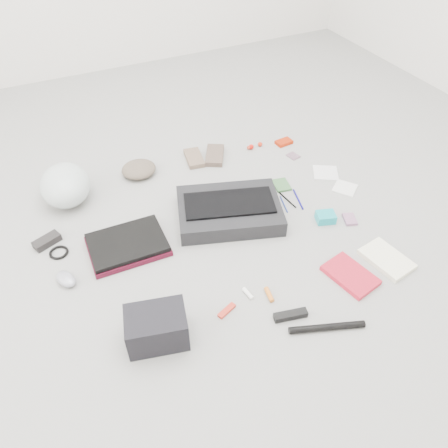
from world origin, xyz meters
name	(u,v)px	position (x,y,z in m)	size (l,w,h in m)	color
ground_plane	(224,232)	(0.00, 0.00, 0.00)	(4.00, 4.00, 0.00)	gray
messenger_bag	(229,210)	(0.07, 0.08, 0.04)	(0.48, 0.34, 0.08)	black
bag_flap	(229,203)	(0.07, 0.08, 0.09)	(0.42, 0.19, 0.01)	black
laptop_sleeve	(128,246)	(-0.43, 0.09, 0.01)	(0.34, 0.25, 0.02)	#4F0C1E
laptop	(127,243)	(-0.43, 0.09, 0.03)	(0.33, 0.24, 0.02)	black
bike_helmet	(65,185)	(-0.60, 0.55, 0.09)	(0.24, 0.30, 0.18)	silver
beanie	(139,169)	(-0.22, 0.60, 0.03)	(0.18, 0.17, 0.06)	brown
mitten_left	(194,158)	(0.10, 0.60, 0.01)	(0.09, 0.17, 0.03)	#79614E
mitten_right	(215,155)	(0.21, 0.57, 0.01)	(0.10, 0.19, 0.03)	brown
power_brick	(47,241)	(-0.75, 0.27, 0.02)	(0.12, 0.05, 0.03)	black
cable_coil	(59,252)	(-0.72, 0.19, 0.01)	(0.08, 0.08, 0.01)	black
mouse	(66,279)	(-0.72, 0.01, 0.02)	(0.06, 0.11, 0.04)	#9697A5
camera_bag	(157,327)	(-0.46, -0.41, 0.07)	(0.22, 0.15, 0.14)	black
multitool	(227,311)	(-0.18, -0.41, 0.01)	(0.08, 0.02, 0.01)	red
toiletry_tube_white	(248,293)	(-0.07, -0.37, 0.01)	(0.02, 0.02, 0.06)	white
toiletry_tube_orange	(269,294)	(0.00, -0.41, 0.01)	(0.02, 0.02, 0.07)	orange
u_lock	(290,315)	(0.03, -0.54, 0.01)	(0.13, 0.03, 0.03)	black
bike_pump	(327,327)	(0.12, -0.64, 0.01)	(0.03, 0.03, 0.29)	black
book_red	(350,275)	(0.36, -0.47, 0.01)	(0.14, 0.21, 0.02)	red
book_white	(387,259)	(0.56, -0.47, 0.01)	(0.14, 0.21, 0.02)	white
notepad	(281,185)	(0.42, 0.18, 0.01)	(0.08, 0.10, 0.01)	#386537
pen_blue	(284,204)	(0.35, 0.05, 0.00)	(0.01, 0.01, 0.12)	navy
pen_black	(288,200)	(0.39, 0.07, 0.00)	(0.01, 0.01, 0.14)	black
pen_navy	(298,199)	(0.44, 0.05, 0.00)	(0.01, 0.01, 0.15)	navy
accordion_wallet	(326,217)	(0.47, -0.14, 0.02)	(0.09, 0.07, 0.04)	#17ABB8
card_deck	(350,219)	(0.57, -0.19, 0.01)	(0.05, 0.08, 0.01)	#A26C91
napkin_top	(326,173)	(0.69, 0.17, 0.00)	(0.13, 0.13, 0.01)	silver
napkin_bottom	(345,188)	(0.71, 0.02, 0.00)	(0.11, 0.11, 0.01)	silver
lollipop_a	(249,148)	(0.43, 0.56, 0.01)	(0.02, 0.02, 0.02)	#AF3620
lollipop_b	(251,147)	(0.44, 0.56, 0.01)	(0.03, 0.03, 0.03)	red
lollipop_c	(260,144)	(0.50, 0.56, 0.01)	(0.03, 0.03, 0.03)	red
altoids_tin	(284,142)	(0.64, 0.52, 0.01)	(0.09, 0.06, 0.02)	#B42507
stamp_sheet	(293,156)	(0.62, 0.39, 0.00)	(0.06, 0.07, 0.00)	slate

